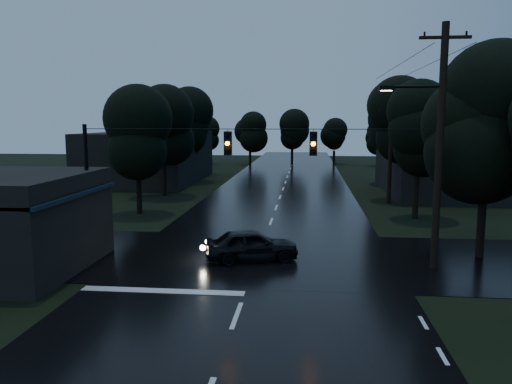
# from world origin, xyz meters

# --- Properties ---
(main_road) EXTENTS (12.00, 120.00, 0.02)m
(main_road) POSITION_xyz_m (0.00, 30.00, 0.00)
(main_road) COLOR black
(main_road) RESTS_ON ground
(cross_street) EXTENTS (60.00, 9.00, 0.02)m
(cross_street) POSITION_xyz_m (0.00, 12.00, 0.00)
(cross_street) COLOR black
(cross_street) RESTS_ON ground
(building_far_right) EXTENTS (10.00, 14.00, 4.40)m
(building_far_right) POSITION_xyz_m (14.00, 34.00, 2.20)
(building_far_right) COLOR black
(building_far_right) RESTS_ON ground
(building_far_left) EXTENTS (10.00, 16.00, 5.00)m
(building_far_left) POSITION_xyz_m (-14.00, 40.00, 2.50)
(building_far_left) COLOR black
(building_far_left) RESTS_ON ground
(utility_pole_main) EXTENTS (3.50, 0.30, 10.00)m
(utility_pole_main) POSITION_xyz_m (7.41, 11.00, 5.26)
(utility_pole_main) COLOR black
(utility_pole_main) RESTS_ON ground
(utility_pole_far) EXTENTS (2.00, 0.30, 7.50)m
(utility_pole_far) POSITION_xyz_m (8.30, 28.00, 3.88)
(utility_pole_far) COLOR black
(utility_pole_far) RESTS_ON ground
(anchor_pole_left) EXTENTS (0.18, 0.18, 6.00)m
(anchor_pole_left) POSITION_xyz_m (-7.50, 11.00, 3.00)
(anchor_pole_left) COLOR black
(anchor_pole_left) RESTS_ON ground
(span_signals) EXTENTS (15.00, 0.37, 1.12)m
(span_signals) POSITION_xyz_m (0.56, 10.99, 5.24)
(span_signals) COLOR black
(span_signals) RESTS_ON ground
(tree_corner_near) EXTENTS (4.48, 4.48, 9.44)m
(tree_corner_near) POSITION_xyz_m (10.00, 13.00, 5.99)
(tree_corner_near) COLOR black
(tree_corner_near) RESTS_ON ground
(tree_left_a) EXTENTS (3.92, 3.92, 8.26)m
(tree_left_a) POSITION_xyz_m (-9.00, 22.00, 5.24)
(tree_left_a) COLOR black
(tree_left_a) RESTS_ON ground
(tree_left_b) EXTENTS (4.20, 4.20, 8.85)m
(tree_left_b) POSITION_xyz_m (-9.60, 30.00, 5.62)
(tree_left_b) COLOR black
(tree_left_b) RESTS_ON ground
(tree_left_c) EXTENTS (4.48, 4.48, 9.44)m
(tree_left_c) POSITION_xyz_m (-10.20, 40.00, 5.99)
(tree_left_c) COLOR black
(tree_left_c) RESTS_ON ground
(tree_right_a) EXTENTS (4.20, 4.20, 8.85)m
(tree_right_a) POSITION_xyz_m (9.00, 22.00, 5.62)
(tree_right_a) COLOR black
(tree_right_a) RESTS_ON ground
(tree_right_b) EXTENTS (4.48, 4.48, 9.44)m
(tree_right_b) POSITION_xyz_m (9.60, 30.00, 5.99)
(tree_right_b) COLOR black
(tree_right_b) RESTS_ON ground
(tree_right_c) EXTENTS (4.76, 4.76, 10.03)m
(tree_right_c) POSITION_xyz_m (10.20, 40.00, 6.37)
(tree_right_c) COLOR black
(tree_right_c) RESTS_ON ground
(car) EXTENTS (4.41, 2.72, 1.40)m
(car) POSITION_xyz_m (-0.24, 11.43, 0.70)
(car) COLOR black
(car) RESTS_ON ground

